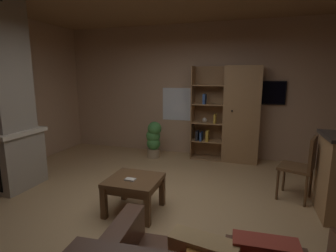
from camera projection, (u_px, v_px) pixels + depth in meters
name	position (u px, v px, depth m)	size (l,w,h in m)	color
floor	(159.00, 211.00, 3.36)	(6.21, 5.32, 0.02)	tan
wall_back	(199.00, 91.00, 5.62)	(6.33, 0.06, 2.82)	tan
window_pane_back	(180.00, 104.00, 5.77)	(0.79, 0.01, 0.72)	white
stone_fireplace	(1.00, 106.00, 3.91)	(0.92, 0.83, 2.82)	gray
bookshelf_cabinet	(237.00, 115.00, 5.20)	(1.36, 0.41, 1.93)	#997047
coffee_table	(134.00, 185.00, 3.28)	(0.65, 0.62, 0.45)	brown
table_book_0	(130.00, 179.00, 3.20)	(0.13, 0.08, 0.02)	beige
dining_chair	(303.00, 164.00, 3.56)	(0.54, 0.54, 0.92)	brown
potted_floor_plant	(154.00, 138.00, 5.50)	(0.34, 0.31, 0.79)	#9E896B
wall_mounted_tv	(264.00, 93.00, 5.17)	(0.83, 0.06, 0.47)	black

